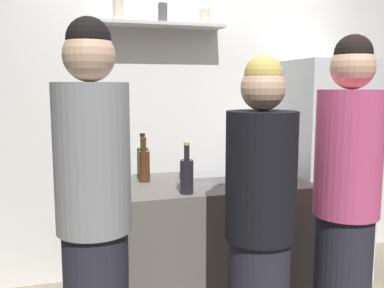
% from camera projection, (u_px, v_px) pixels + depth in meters
% --- Properties ---
extents(back_wall_assembly, '(4.80, 0.32, 2.60)m').
position_uv_depth(back_wall_assembly, '(192.00, 111.00, 3.47)').
color(back_wall_assembly, white).
rests_on(back_wall_assembly, ground).
extents(refrigerator, '(0.60, 0.68, 1.71)m').
position_uv_depth(refrigerator, '(321.00, 168.00, 3.42)').
color(refrigerator, silver).
rests_on(refrigerator, ground).
extents(counter, '(1.48, 0.72, 0.89)m').
position_uv_depth(counter, '(192.00, 248.00, 2.80)').
color(counter, '#66605B').
rests_on(counter, ground).
extents(baking_pan, '(0.34, 0.24, 0.05)m').
position_uv_depth(baking_pan, '(209.00, 177.00, 2.77)').
color(baking_pan, gray).
rests_on(baking_pan, counter).
extents(utensil_holder, '(0.10, 0.10, 0.22)m').
position_uv_depth(utensil_holder, '(257.00, 164.00, 3.04)').
color(utensil_holder, '#B2B2B7').
rests_on(utensil_holder, counter).
extents(wine_bottle_dark_glass, '(0.08, 0.08, 0.30)m').
position_uv_depth(wine_bottle_dark_glass, '(187.00, 175.00, 2.44)').
color(wine_bottle_dark_glass, black).
rests_on(wine_bottle_dark_glass, counter).
extents(wine_bottle_amber_glass, '(0.07, 0.07, 0.29)m').
position_uv_depth(wine_bottle_amber_glass, '(144.00, 165.00, 2.74)').
color(wine_bottle_amber_glass, '#472814').
rests_on(wine_bottle_amber_glass, counter).
extents(wine_bottle_green_glass, '(0.08, 0.08, 0.30)m').
position_uv_depth(wine_bottle_green_glass, '(143.00, 161.00, 2.85)').
color(wine_bottle_green_glass, '#19471E').
rests_on(wine_bottle_green_glass, counter).
extents(water_bottle_plastic, '(0.08, 0.08, 0.24)m').
position_uv_depth(water_bottle_plastic, '(259.00, 168.00, 2.64)').
color(water_bottle_plastic, silver).
rests_on(water_bottle_plastic, counter).
extents(person_grey_hoodie, '(0.34, 0.34, 1.81)m').
position_uv_depth(person_grey_hoodie, '(94.00, 218.00, 1.94)').
color(person_grey_hoodie, '#262633').
rests_on(person_grey_hoodie, ground).
extents(person_pink_top, '(0.34, 0.34, 1.77)m').
position_uv_depth(person_pink_top, '(346.00, 205.00, 2.24)').
color(person_pink_top, '#262633').
rests_on(person_pink_top, ground).
extents(person_blonde, '(0.34, 0.34, 1.65)m').
position_uv_depth(person_blonde, '(260.00, 230.00, 2.06)').
color(person_blonde, '#262633').
rests_on(person_blonde, ground).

